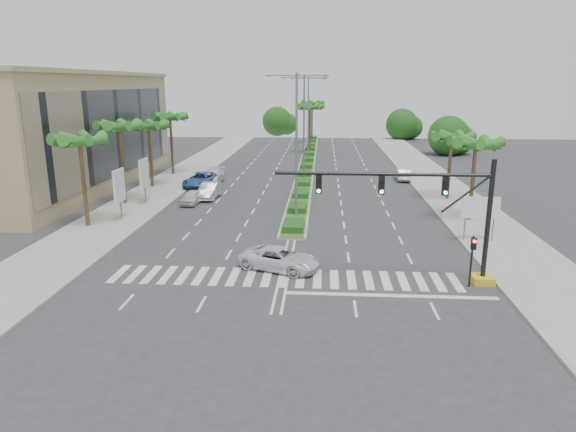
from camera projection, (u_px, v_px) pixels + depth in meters
The scene contains 28 objects.
ground at pixel (284, 278), 30.37m from camera, with size 160.00×160.00×0.00m, color #333335.
footpath_right at pixel (459, 204), 48.65m from camera, with size 6.00×120.00×0.15m, color gray.
footpath_left at pixel (146, 199), 50.67m from camera, with size 6.00×120.00×0.15m, color gray.
median at pixel (308, 162), 73.79m from camera, with size 2.20×75.00×0.20m, color gray.
median_grass at pixel (308, 161), 73.76m from camera, with size 1.80×75.00×0.04m, color #2E551D.
building at pixel (63, 132), 55.68m from camera, with size 12.00×36.00×12.00m, color tan.
signal_gantry at pixel (447, 225), 28.88m from camera, with size 12.60×1.20×7.20m.
pedestrian_signal at pixel (472, 253), 28.50m from camera, with size 0.28×0.36×3.00m.
direction_sign at pixel (481, 209), 36.57m from camera, with size 2.70×0.11×3.40m.
billboard_near at pixel (119, 186), 42.17m from camera, with size 0.18×2.10×4.35m.
billboard_far at pixel (144, 174), 47.96m from camera, with size 0.18×2.10×4.35m.
palm_left_near at pixel (80, 143), 39.43m from camera, with size 4.57×4.68×7.55m.
palm_left_mid at pixel (119, 129), 47.06m from camera, with size 4.57×4.68×7.95m.
palm_left_far at pixel (149, 128), 54.93m from camera, with size 4.57×4.68×7.35m.
palm_left_end at pixel (170, 119), 62.55m from camera, with size 4.57×4.68×7.75m.
palm_right_near at pixel (476, 147), 41.36m from camera, with size 4.57×4.68×7.05m.
palm_right_far at pixel (452, 140), 49.16m from camera, with size 4.57×4.68×6.75m.
palm_median_a at pixel (310, 109), 81.66m from camera, with size 4.57×4.68×8.05m.
palm_median_b at pixel (312, 105), 96.14m from camera, with size 4.57×4.68×8.05m.
streetlight_near at pixel (296, 138), 42.17m from camera, with size 5.10×0.25×12.00m.
streetlight_mid at pixel (304, 123), 57.62m from camera, with size 5.10×0.25×12.00m.
streetlight_far at pixel (308, 115), 73.06m from camera, with size 5.10×0.25×12.00m.
car_parked_a at pixel (192, 197), 48.81m from camera, with size 1.51×3.74×1.27m, color silver.
car_parked_b at pixel (209, 191), 51.19m from camera, with size 1.64×4.70×1.55m, color silver.
car_parked_c at pixel (201, 180), 56.70m from camera, with size 2.67×5.80×1.61m, color #305394.
car_parked_d at pixel (213, 176), 59.07m from camera, with size 2.15×5.28×1.53m, color white.
car_crossing at pixel (280, 259), 31.62m from camera, with size 2.30×4.98×1.38m, color silver.
car_right at pixel (403, 174), 60.68m from camera, with size 1.54×4.43×1.46m, color silver.
Camera 1 is at (2.21, -28.38, 11.22)m, focal length 32.00 mm.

